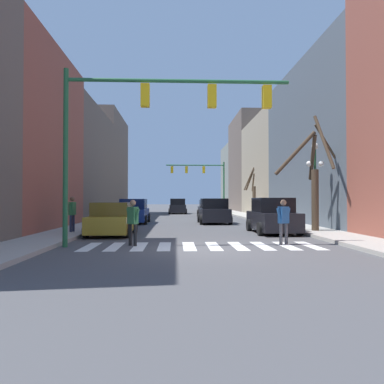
{
  "coord_description": "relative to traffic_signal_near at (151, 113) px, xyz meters",
  "views": [
    {
      "loc": [
        -0.94,
        -12.77,
        1.71
      ],
      "look_at": [
        0.47,
        19.43,
        2.36
      ],
      "focal_mm": 35.0,
      "sensor_mm": 36.0,
      "label": 1
    }
  ],
  "objects": [
    {
      "name": "ground_plane",
      "position": [
        1.86,
        -0.89,
        -4.86
      ],
      "size": [
        240.0,
        240.0,
        0.0
      ],
      "primitive_type": "plane",
      "color": "#4C4C4F"
    },
    {
      "name": "sidewalk_left",
      "position": [
        -4.41,
        -0.89,
        -4.79
      ],
      "size": [
        2.19,
        90.0,
        0.15
      ],
      "color": "#ADA89E",
      "rests_on": "ground_plane"
    },
    {
      "name": "sidewalk_right",
      "position": [
        8.13,
        -0.89,
        -4.79
      ],
      "size": [
        2.19,
        90.0,
        0.15
      ],
      "color": "#ADA89E",
      "rests_on": "ground_plane"
    },
    {
      "name": "building_row_left",
      "position": [
        -8.5,
        14.62,
        0.68
      ],
      "size": [
        6.0,
        43.86,
        12.92
      ],
      "color": "#66564C",
      "rests_on": "ground_plane"
    },
    {
      "name": "building_row_right",
      "position": [
        12.22,
        23.26,
        1.14
      ],
      "size": [
        6.0,
        61.71,
        13.95
      ],
      "color": "#934C3D",
      "rests_on": "ground_plane"
    },
    {
      "name": "crosswalk_stripes",
      "position": [
        1.86,
        0.04,
        -4.86
      ],
      "size": [
        8.55,
        2.6,
        0.01
      ],
      "color": "white",
      "rests_on": "ground_plane"
    },
    {
      "name": "traffic_signal_near",
      "position": [
        0.0,
        0.0,
        0.0
      ],
      "size": [
        8.26,
        0.28,
        6.47
      ],
      "color": "#236038",
      "rests_on": "ground_plane"
    },
    {
      "name": "traffic_signal_far",
      "position": [
        4.16,
        31.51,
        -0.19
      ],
      "size": [
        7.09,
        0.28,
        6.27
      ],
      "color": "#236038",
      "rests_on": "ground_plane"
    },
    {
      "name": "street_lamp_right_corner",
      "position": [
        8.3,
        5.81,
        -1.49
      ],
      "size": [
        0.95,
        0.36,
        4.57
      ],
      "color": "#1E4C2D",
      "rests_on": "sidewalk_right"
    },
    {
      "name": "car_parked_right_far",
      "position": [
        4.11,
        23.31,
        -4.09
      ],
      "size": [
        1.98,
        4.57,
        1.67
      ],
      "rotation": [
        0.0,
        0.0,
        1.57
      ],
      "color": "black",
      "rests_on": "ground_plane"
    },
    {
      "name": "car_parked_left_far",
      "position": [
        3.66,
        12.99,
        -4.04
      ],
      "size": [
        2.21,
        4.2,
        1.78
      ],
      "rotation": [
        0.0,
        0.0,
        1.57
      ],
      "color": "black",
      "rests_on": "ground_plane"
    },
    {
      "name": "car_parked_left_mid",
      "position": [
        -2.11,
        13.62,
        -4.05
      ],
      "size": [
        2.15,
        4.87,
        1.75
      ],
      "rotation": [
        0.0,
        0.0,
        1.57
      ],
      "color": "navy",
      "rests_on": "ground_plane"
    },
    {
      "name": "car_parked_right_near",
      "position": [
        -2.13,
        4.47,
        -4.13
      ],
      "size": [
        2.12,
        4.1,
        1.57
      ],
      "rotation": [
        0.0,
        0.0,
        1.57
      ],
      "color": "#A38423",
      "rests_on": "ground_plane"
    },
    {
      "name": "car_parked_right_mid",
      "position": [
        5.86,
        5.21,
        -4.03
      ],
      "size": [
        2.1,
        4.39,
        1.8
      ],
      "rotation": [
        0.0,
        0.0,
        1.57
      ],
      "color": "black",
      "rests_on": "ground_plane"
    },
    {
      "name": "car_at_intersection",
      "position": [
        1.17,
        31.5,
        -4.02
      ],
      "size": [
        2.16,
        4.72,
        1.81
      ],
      "rotation": [
        0.0,
        0.0,
        -1.57
      ],
      "color": "black",
      "rests_on": "ground_plane"
    },
    {
      "name": "pedestrian_on_right_sidewalk",
      "position": [
        -4.1,
        4.72,
        -3.71
      ],
      "size": [
        0.29,
        0.73,
        1.7
      ],
      "rotation": [
        0.0,
        0.0,
        1.4
      ],
      "color": "#282D47",
      "rests_on": "sidewalk_left"
    },
    {
      "name": "pedestrian_crossing_street",
      "position": [
        -0.67,
        0.28,
        -3.86
      ],
      "size": [
        0.58,
        0.57,
        1.7
      ],
      "rotation": [
        0.0,
        0.0,
        5.51
      ],
      "color": "black",
      "rests_on": "ground_plane"
    },
    {
      "name": "pedestrian_near_right_corner",
      "position": [
        5.01,
        0.38,
        -3.86
      ],
      "size": [
        0.67,
        0.45,
        1.7
      ],
      "rotation": [
        0.0,
        0.0,
        3.68
      ],
      "color": "#4C4C51",
      "rests_on": "ground_plane"
    },
    {
      "name": "street_tree_right_far",
      "position": [
        8.03,
        20.35,
        -2.75
      ],
      "size": [
        1.0,
        1.47,
        4.53
      ],
      "color": "brown",
      "rests_on": "sidewalk_right"
    },
    {
      "name": "street_tree_left_far",
      "position": [
        7.93,
        4.99,
        -2.04
      ],
      "size": [
        4.02,
        2.72,
        5.82
      ],
      "color": "#473828",
      "rests_on": "sidewalk_right"
    }
  ]
}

